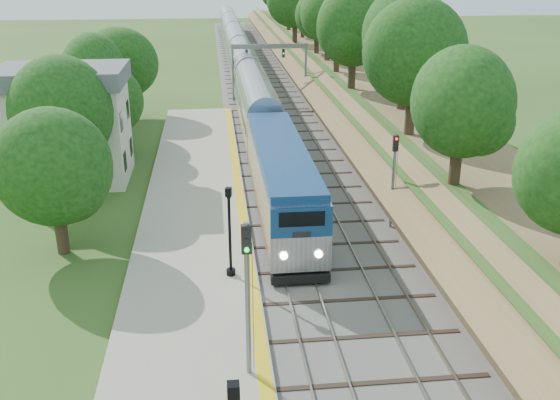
{
  "coord_description": "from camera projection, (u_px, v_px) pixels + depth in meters",
  "views": [
    {
      "loc": [
        -3.86,
        -13.53,
        14.75
      ],
      "look_at": [
        -0.5,
        17.15,
        2.8
      ],
      "focal_mm": 40.0,
      "sensor_mm": 36.0,
      "label": 1
    }
  ],
  "objects": [
    {
      "name": "station_building",
      "position": [
        66.0,
        124.0,
        43.17
      ],
      "size": [
        8.6,
        6.6,
        8.0
      ],
      "color": "beige",
      "rests_on": "ground"
    },
    {
      "name": "trackbed",
      "position": [
        262.0,
        91.0,
        74.06
      ],
      "size": [
        9.5,
        170.0,
        0.28
      ],
      "color": "#4C4944",
      "rests_on": "ground"
    },
    {
      "name": "yellow_stripe",
      "position": [
        247.0,
        252.0,
        32.72
      ],
      "size": [
        0.55,
        68.0,
        0.01
      ],
      "primitive_type": "cube",
      "color": "gold",
      "rests_on": "platform"
    },
    {
      "name": "trees_behind_platform",
      "position": [
        83.0,
        156.0,
        34.65
      ],
      "size": [
        7.82,
        53.32,
        7.21
      ],
      "color": "#332316",
      "rests_on": "ground"
    },
    {
      "name": "lamppost_far",
      "position": [
        230.0,
        237.0,
        29.66
      ],
      "size": [
        0.45,
        0.45,
        4.51
      ],
      "color": "black",
      "rests_on": "platform"
    },
    {
      "name": "signal_gantry",
      "position": [
        269.0,
        57.0,
        67.75
      ],
      "size": [
        8.4,
        0.38,
        6.2
      ],
      "color": "slate",
      "rests_on": "ground"
    },
    {
      "name": "signal_platform",
      "position": [
        247.0,
        284.0,
        21.88
      ],
      "size": [
        0.36,
        0.28,
        6.07
      ],
      "color": "slate",
      "rests_on": "platform"
    },
    {
      "name": "train",
      "position": [
        240.0,
        60.0,
        82.72
      ],
      "size": [
        2.94,
        117.85,
        4.32
      ],
      "color": "black",
      "rests_on": "trackbed"
    },
    {
      "name": "platform",
      "position": [
        193.0,
        258.0,
        32.5
      ],
      "size": [
        6.4,
        68.0,
        0.38
      ],
      "primitive_type": "cube",
      "color": "gray",
      "rests_on": "ground"
    },
    {
      "name": "embankment",
      "position": [
        331.0,
        74.0,
        74.23
      ],
      "size": [
        10.64,
        170.0,
        11.7
      ],
      "color": "brown",
      "rests_on": "ground"
    },
    {
      "name": "signal_farside",
      "position": [
        394.0,
        171.0,
        35.29
      ],
      "size": [
        0.31,
        0.24,
        5.59
      ],
      "color": "slate",
      "rests_on": "ground"
    }
  ]
}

